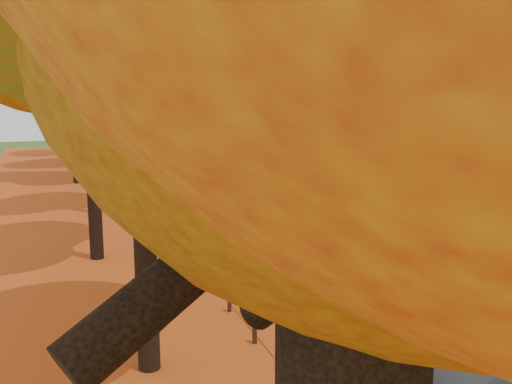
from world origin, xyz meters
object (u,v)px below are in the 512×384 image
car_white (146,174)px  car_dark (129,158)px  streetlamp_far (181,115)px  streetlamp_near (437,167)px  bus (311,224)px  car_silver (135,164)px  streetlamp_mid (245,128)px

car_white → car_dark: size_ratio=0.94×
car_dark → streetlamp_far: bearing=34.3°
streetlamp_near → bus: size_ratio=0.73×
streetlamp_far → car_white: streetlamp_far is taller
streetlamp_near → car_silver: (-6.30, 34.88, -3.93)m
streetlamp_near → streetlamp_far: same height
streetlamp_near → car_dark: 40.52m
streetlamp_far → car_white: size_ratio=1.84×
streetlamp_near → streetlamp_far: 44.00m
streetlamp_far → car_silver: streetlamp_far is taller
streetlamp_mid → bus: (-2.33, -16.47, -3.19)m
streetlamp_far → car_dark: 8.43m
streetlamp_mid → car_silver: bearing=116.0°
streetlamp_near → streetlamp_mid: bearing=90.0°
streetlamp_far → bus: streetlamp_far is taller
car_silver → streetlamp_near: bearing=-96.2°
bus → car_dark: (-3.83, 34.31, -0.81)m
bus → car_dark: 34.53m
bus → car_white: bearing=93.5°
car_silver → car_white: bearing=-106.4°
streetlamp_near → car_white: size_ratio=1.84×
car_white → car_silver: 6.75m
streetlamp_far → car_dark: (-6.16, -4.15, -4.00)m
streetlamp_far → car_dark: streetlamp_far is taller
bus → streetlamp_far: bearing=80.0°
streetlamp_mid → streetlamp_near: bearing=-90.0°
car_white → car_silver: (0.00, 6.75, 0.00)m
car_silver → streetlamp_mid: bearing=-80.4°
car_dark → car_white: bearing=-90.4°
car_white → car_dark: 11.71m
streetlamp_near → bus: bearing=112.8°
streetlamp_mid → streetlamp_far: 22.00m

